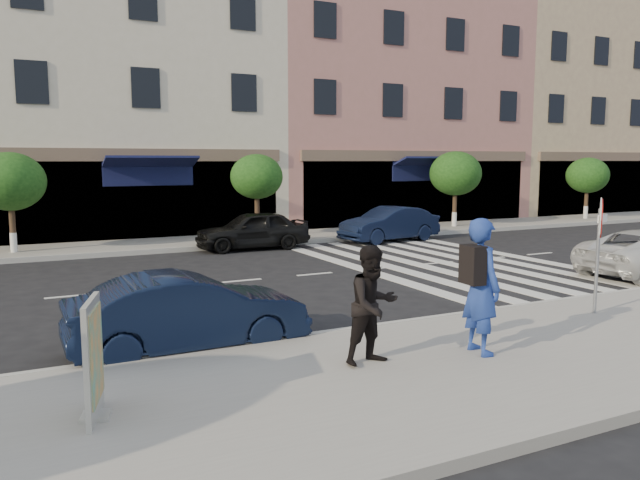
{
  "coord_description": "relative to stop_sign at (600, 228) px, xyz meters",
  "views": [
    {
      "loc": [
        -5.06,
        -10.43,
        2.97
      ],
      "look_at": [
        0.4,
        0.48,
        1.4
      ],
      "focal_mm": 35.0,
      "sensor_mm": 36.0,
      "label": 1
    }
  ],
  "objects": [
    {
      "name": "building_east_far",
      "position": [
        19.44,
        19.62,
        4.27
      ],
      "size": [
        12.0,
        9.0,
        12.0
      ],
      "primitive_type": "cube",
      "color": "#D2B686",
      "rests_on": "ground"
    },
    {
      "name": "stop_sign",
      "position": [
        0.0,
        0.0,
        0.0
      ],
      "size": [
        0.73,
        0.27,
        2.14
      ],
      "rotation": [
        0.0,
        0.0,
        0.32
      ],
      "color": "gray",
      "rests_on": "sidewalk_near"
    },
    {
      "name": "street_tree_c",
      "position": [
        -1.56,
        13.42,
        0.63
      ],
      "size": [
        1.9,
        1.9,
        3.04
      ],
      "color": "#473323",
      "rests_on": "sidewalk_far"
    },
    {
      "name": "car_far_mid",
      "position": [
        -2.39,
        11.72,
        -1.09
      ],
      "size": [
        3.83,
        1.64,
        1.29
      ],
      "primitive_type": "imported",
      "rotation": [
        0.0,
        0.0,
        -1.6
      ],
      "color": "black",
      "rests_on": "ground"
    },
    {
      "name": "street_tree_eb",
      "position": [
        15.44,
        13.42,
        0.49
      ],
      "size": [
        2.0,
        2.0,
        2.94
      ],
      "color": "#473323",
      "rests_on": "sidewalk_far"
    },
    {
      "name": "ground",
      "position": [
        -4.56,
        2.62,
        -1.73
      ],
      "size": [
        120.0,
        120.0,
        0.0
      ],
      "primitive_type": "plane",
      "color": "black",
      "rests_on": "ground"
    },
    {
      "name": "walker",
      "position": [
        -5.19,
        -0.61,
        -0.75
      ],
      "size": [
        0.88,
        0.73,
        1.66
      ],
      "primitive_type": "imported",
      "rotation": [
        0.0,
        0.0,
        0.13
      ],
      "color": "black",
      "rests_on": "sidewalk_near"
    },
    {
      "name": "photographer",
      "position": [
        -3.54,
        -0.9,
        -0.58
      ],
      "size": [
        0.53,
        0.76,
        1.99
      ],
      "primitive_type": "imported",
      "rotation": [
        0.0,
        0.0,
        1.49
      ],
      "color": "navy",
      "rests_on": "sidewalk_near"
    },
    {
      "name": "street_tree_wb",
      "position": [
        -9.56,
        13.42,
        0.58
      ],
      "size": [
        2.1,
        2.1,
        3.06
      ],
      "color": "#473323",
      "rests_on": "sidewalk_far"
    },
    {
      "name": "sidewalk_far",
      "position": [
        -4.56,
        13.62,
        -1.66
      ],
      "size": [
        60.0,
        3.0,
        0.15
      ],
      "primitive_type": "cube",
      "color": "gray",
      "rests_on": "ground"
    },
    {
      "name": "sidewalk_near",
      "position": [
        -4.56,
        -1.13,
        -1.66
      ],
      "size": [
        60.0,
        4.5,
        0.15
      ],
      "primitive_type": "cube",
      "color": "gray",
      "rests_on": "ground"
    },
    {
      "name": "street_tree_ea",
      "position": [
        7.44,
        13.42,
        0.66
      ],
      "size": [
        2.2,
        2.2,
        3.19
      ],
      "color": "#473323",
      "rests_on": "sidewalk_far"
    },
    {
      "name": "poster_board",
      "position": [
        -8.89,
        -0.84,
        -0.94
      ],
      "size": [
        0.38,
        0.85,
        1.33
      ],
      "rotation": [
        0.0,
        0.0,
        -0.27
      ],
      "color": "beige",
      "rests_on": "sidewalk_near"
    },
    {
      "name": "car_far_right",
      "position": [
        2.84,
        11.39,
        -1.1
      ],
      "size": [
        4.01,
        1.86,
        1.27
      ],
      "primitive_type": "imported",
      "rotation": [
        0.0,
        0.0,
        -1.43
      ],
      "color": "black",
      "rests_on": "ground"
    },
    {
      "name": "car_near_mid",
      "position": [
        -7.2,
        1.62,
        -1.12
      ],
      "size": [
        3.71,
        1.32,
        1.22
      ],
      "primitive_type": "imported",
      "rotation": [
        0.0,
        0.0,
        1.58
      ],
      "color": "black",
      "rests_on": "ground"
    },
    {
      "name": "building_east_mid",
      "position": [
        6.94,
        19.62,
        4.77
      ],
      "size": [
        13.0,
        9.0,
        13.0
      ],
      "primitive_type": "cube",
      "color": "tan",
      "rests_on": "ground"
    },
    {
      "name": "building_centre",
      "position": [
        -5.06,
        19.62,
        3.77
      ],
      "size": [
        11.0,
        9.0,
        11.0
      ],
      "primitive_type": "cube",
      "color": "beige",
      "rests_on": "ground"
    }
  ]
}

